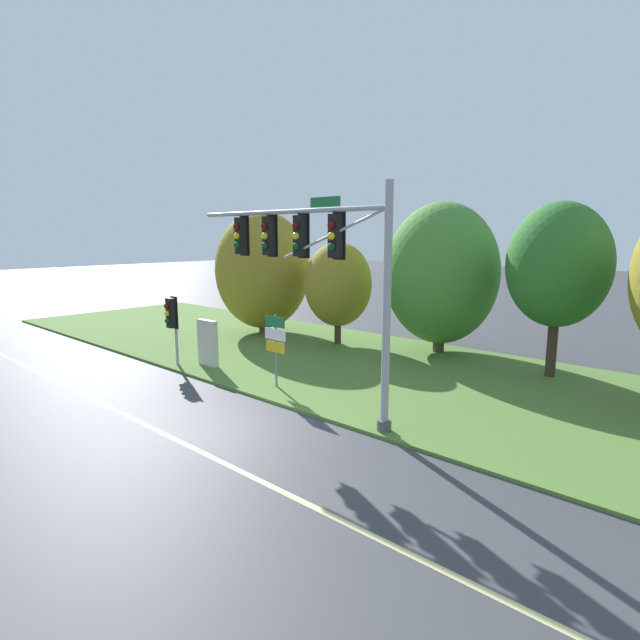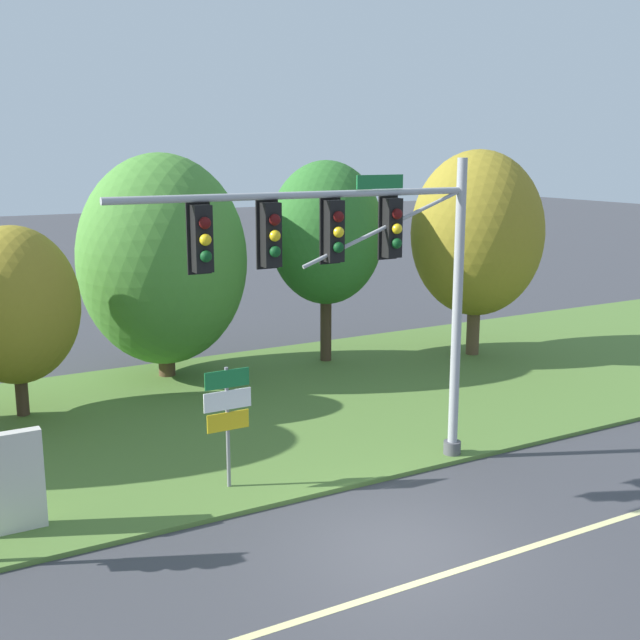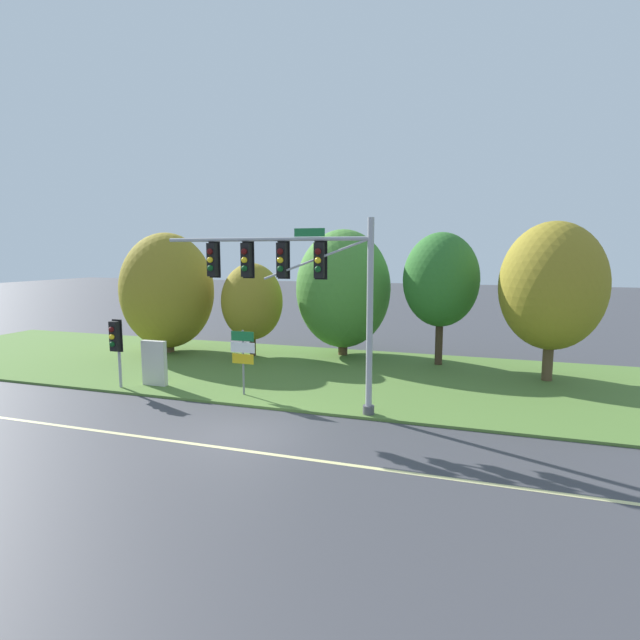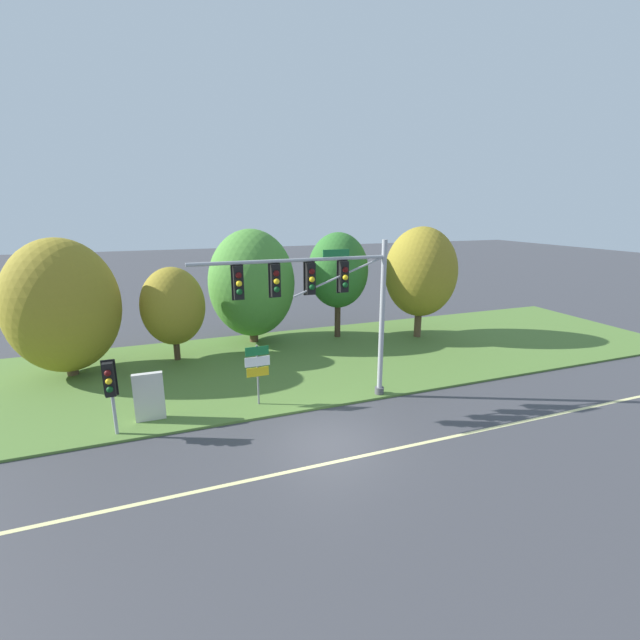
% 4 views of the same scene
% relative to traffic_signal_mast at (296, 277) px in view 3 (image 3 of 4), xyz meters
% --- Properties ---
extents(ground_plane, '(160.00, 160.00, 0.00)m').
position_rel_traffic_signal_mast_xyz_m(ground_plane, '(-0.83, -2.87, -4.79)').
color(ground_plane, '#3D3D42').
extents(lane_stripe, '(36.00, 0.16, 0.01)m').
position_rel_traffic_signal_mast_xyz_m(lane_stripe, '(-0.83, -4.07, -4.79)').
color(lane_stripe, beige).
rests_on(lane_stripe, ground).
extents(grass_verge, '(48.00, 11.50, 0.10)m').
position_rel_traffic_signal_mast_xyz_m(grass_verge, '(-0.83, 5.38, -4.74)').
color(grass_verge, '#517533').
rests_on(grass_verge, ground).
extents(traffic_signal_mast, '(7.95, 0.49, 6.71)m').
position_rel_traffic_signal_mast_xyz_m(traffic_signal_mast, '(0.00, 0.00, 0.00)').
color(traffic_signal_mast, '#9EA0A5').
rests_on(traffic_signal_mast, grass_verge).
extents(pedestrian_signal_near_kerb, '(0.46, 0.55, 2.85)m').
position_rel_traffic_signal_mast_xyz_m(pedestrian_signal_near_kerb, '(-7.90, 0.03, -2.66)').
color(pedestrian_signal_near_kerb, '#9EA0A5').
rests_on(pedestrian_signal_near_kerb, grass_verge).
extents(route_sign_post, '(1.03, 0.08, 2.57)m').
position_rel_traffic_signal_mast_xyz_m(route_sign_post, '(-2.54, 0.81, -3.00)').
color(route_sign_post, slate).
rests_on(route_sign_post, grass_verge).
extents(tree_nearest_road, '(5.11, 5.11, 6.65)m').
position_rel_traffic_signal_mast_xyz_m(tree_nearest_road, '(-10.42, 7.24, -1.24)').
color(tree_nearest_road, brown).
rests_on(tree_nearest_road, grass_verge).
extents(tree_left_of_mast, '(3.29, 3.29, 5.01)m').
position_rel_traffic_signal_mast_xyz_m(tree_left_of_mast, '(-5.49, 7.76, -1.75)').
color(tree_left_of_mast, '#423021').
rests_on(tree_left_of_mast, grass_verge).
extents(tree_behind_signpost, '(5.10, 5.10, 6.80)m').
position_rel_traffic_signal_mast_xyz_m(tree_behind_signpost, '(-0.92, 9.57, -1.09)').
color(tree_behind_signpost, '#4C3823').
rests_on(tree_behind_signpost, grass_verge).
extents(tree_mid_verge, '(3.70, 3.70, 6.55)m').
position_rel_traffic_signal_mast_xyz_m(tree_mid_verge, '(4.28, 8.72, -0.47)').
color(tree_mid_verge, '#423021').
rests_on(tree_mid_verge, grass_verge).
extents(tree_tall_centre, '(4.41, 4.41, 6.89)m').
position_rel_traffic_signal_mast_xyz_m(tree_tall_centre, '(9.09, 6.99, -0.57)').
color(tree_tall_centre, brown).
rests_on(tree_tall_centre, grass_verge).
extents(info_kiosk, '(1.10, 0.24, 1.90)m').
position_rel_traffic_signal_mast_xyz_m(info_kiosk, '(-6.74, 0.93, -3.75)').
color(info_kiosk, beige).
rests_on(info_kiosk, grass_verge).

